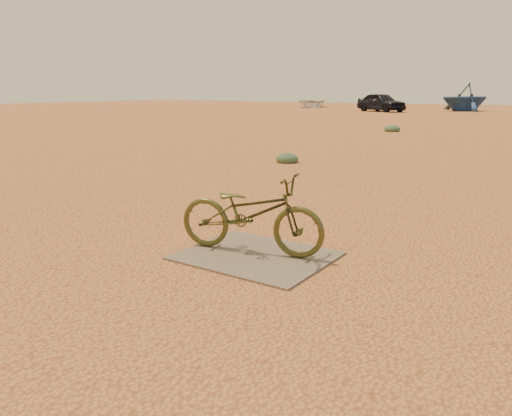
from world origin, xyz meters
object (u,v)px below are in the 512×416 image
Objects in this scene: bicycle at (251,213)px; boat_far_left at (465,97)px; boat_near_left at (311,102)px; car at (381,102)px; plywood_board at (256,256)px.

boat_far_left is (-6.23, 39.23, 0.68)m from bicycle.
boat_far_left is (14.52, -1.14, 0.59)m from boat_near_left.
bicycle is at bearing -134.37° from car.
plywood_board is at bearing -43.36° from boat_far_left.
plywood_board is 36.59m from car.
car is at bearing 5.67° from bicycle.
bicycle is 36.49m from car.
plywood_board is at bearing -134.24° from car.
car is at bearing 108.49° from plywood_board.
boat_far_left is at bearing -21.55° from car.
car is 1.01× the size of boat_far_left.
bicycle is 39.73m from boat_far_left.
plywood_board is 0.35× the size of boat_far_left.
boat_near_left is (-9.26, 5.74, -0.20)m from car.
car is 10.90m from boat_near_left.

